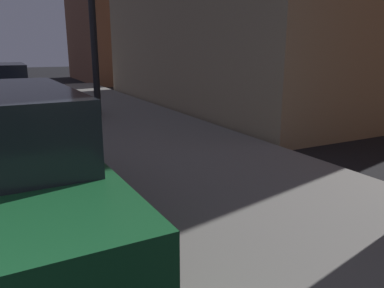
{
  "coord_description": "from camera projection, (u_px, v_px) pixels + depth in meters",
  "views": [
    {
      "loc": [
        3.05,
        -0.63,
        1.75
      ],
      "look_at": [
        4.22,
        1.64,
        1.1
      ],
      "focal_mm": 35.15,
      "sensor_mm": 36.0,
      "label": 1
    }
  ],
  "objects": []
}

